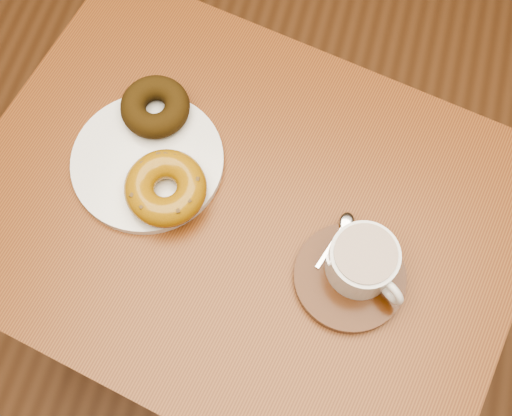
% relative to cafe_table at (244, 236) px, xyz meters
% --- Properties ---
extents(ground, '(6.00, 6.00, 0.00)m').
position_rel_cafe_table_xyz_m(ground, '(0.03, 0.07, -0.62)').
color(ground, brown).
rests_on(ground, ground).
extents(cafe_table, '(0.89, 0.73, 0.74)m').
position_rel_cafe_table_xyz_m(cafe_table, '(0.00, 0.00, 0.00)').
color(cafe_table, brown).
rests_on(cafe_table, ground).
extents(donut_plate, '(0.22, 0.22, 0.01)m').
position_rel_cafe_table_xyz_m(donut_plate, '(-0.15, 0.04, 0.12)').
color(donut_plate, white).
rests_on(donut_plate, cafe_table).
extents(donut_cinnamon, '(0.14, 0.14, 0.04)m').
position_rel_cafe_table_xyz_m(donut_cinnamon, '(-0.16, 0.11, 0.15)').
color(donut_cinnamon, '#32200A').
rests_on(donut_cinnamon, donut_plate).
extents(donut_caramel, '(0.16, 0.16, 0.04)m').
position_rel_cafe_table_xyz_m(donut_caramel, '(-0.11, -0.01, 0.15)').
color(donut_caramel, '#9C6A11').
rests_on(donut_caramel, donut_plate).
extents(saucer, '(0.18, 0.18, 0.02)m').
position_rel_cafe_table_xyz_m(saucer, '(0.17, -0.06, 0.13)').
color(saucer, '#391907').
rests_on(saucer, cafe_table).
extents(coffee_cup, '(0.11, 0.09, 0.06)m').
position_rel_cafe_table_xyz_m(coffee_cup, '(0.18, -0.05, 0.17)').
color(coffee_cup, white).
rests_on(coffee_cup, saucer).
extents(teaspoon, '(0.04, 0.09, 0.01)m').
position_rel_cafe_table_xyz_m(teaspoon, '(0.14, 0.00, 0.14)').
color(teaspoon, silver).
rests_on(teaspoon, saucer).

